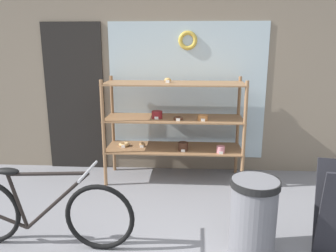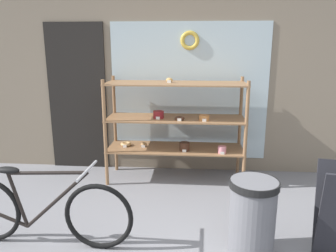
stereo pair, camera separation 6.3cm
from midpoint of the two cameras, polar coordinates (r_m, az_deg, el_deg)
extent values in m
cube|color=gray|center=(4.64, 0.51, 14.31)|extent=(5.62, 0.08, 3.64)
cube|color=silver|center=(4.63, 2.95, 5.96)|extent=(2.18, 0.02, 1.90)
cube|color=black|center=(4.92, -16.23, 4.72)|extent=(0.84, 0.03, 2.10)
torus|color=gold|center=(4.56, 3.06, 14.67)|extent=(0.26, 0.06, 0.26)
cylinder|color=#8E6642|center=(4.23, -11.57, -1.44)|extent=(0.04, 0.04, 1.38)
cylinder|color=#8E6642|center=(4.14, 12.69, -1.82)|extent=(0.04, 0.04, 1.38)
cylinder|color=#8E6642|center=(4.73, -9.93, 0.26)|extent=(0.04, 0.04, 1.38)
cylinder|color=#8E6642|center=(4.65, 11.68, -0.05)|extent=(0.04, 0.04, 1.38)
cube|color=#8E6642|center=(4.42, 0.61, -3.89)|extent=(1.80, 0.58, 0.02)
cube|color=#8E6642|center=(4.31, 0.62, 1.33)|extent=(1.80, 0.58, 0.02)
cube|color=#8E6642|center=(4.23, 0.64, 7.43)|extent=(1.80, 0.58, 0.02)
cylinder|color=maroon|center=(4.28, -2.35, 1.99)|extent=(0.14, 0.14, 0.09)
cube|color=white|center=(4.21, -2.45, 1.39)|extent=(0.05, 0.00, 0.04)
ellipsoid|color=tan|center=(4.25, -0.47, 8.00)|extent=(0.09, 0.08, 0.06)
cube|color=white|center=(4.20, -0.52, 7.75)|extent=(0.05, 0.00, 0.04)
cylinder|color=#C67F42|center=(4.18, 5.65, 1.46)|extent=(0.13, 0.13, 0.07)
cube|color=white|center=(4.11, 5.68, 1.05)|extent=(0.05, 0.00, 0.04)
ellipsoid|color=#AD7F4C|center=(4.46, -4.92, -3.23)|extent=(0.08, 0.07, 0.06)
cube|color=white|center=(4.42, -5.01, -3.56)|extent=(0.05, 0.00, 0.04)
cylinder|color=#422619|center=(4.29, 2.23, -3.56)|extent=(0.13, 0.13, 0.11)
cube|color=white|center=(4.23, 2.20, -4.34)|extent=(0.05, 0.00, 0.04)
cylinder|color=pink|center=(4.24, 8.73, -4.05)|extent=(0.11, 0.11, 0.09)
cube|color=white|center=(4.19, 8.79, -4.65)|extent=(0.05, 0.00, 0.04)
torus|color=#4C2D1E|center=(4.18, 1.36, 1.35)|extent=(0.13, 0.13, 0.04)
cube|color=white|center=(4.11, 1.32, 1.10)|extent=(0.05, 0.00, 0.04)
torus|color=tan|center=(4.52, -8.03, -3.18)|extent=(0.15, 0.15, 0.05)
cube|color=white|center=(4.45, -8.23, -3.55)|extent=(0.05, 0.00, 0.04)
torus|color=black|center=(3.06, -12.41, -15.29)|extent=(0.63, 0.07, 0.63)
cylinder|color=black|center=(3.13, -19.33, -12.28)|extent=(0.62, 0.06, 0.58)
cylinder|color=black|center=(3.05, -20.84, -7.79)|extent=(0.73, 0.06, 0.07)
cylinder|color=black|center=(3.30, -25.20, -11.82)|extent=(0.16, 0.04, 0.52)
cylinder|color=black|center=(3.44, -26.61, -14.38)|extent=(0.38, 0.05, 0.17)
ellipsoid|color=black|center=(3.23, -26.73, -7.04)|extent=(0.22, 0.10, 0.06)
cylinder|color=#B2B2B7|center=(2.90, -14.35, -7.61)|extent=(0.04, 0.46, 0.02)
cylinder|color=slate|center=(3.01, 13.99, -15.18)|extent=(0.39, 0.39, 0.69)
cylinder|color=black|center=(2.87, 14.37, -9.63)|extent=(0.42, 0.42, 0.06)
camera|label=1|loc=(0.03, -90.55, -0.14)|focal=35.00mm
camera|label=2|loc=(0.03, 89.45, 0.14)|focal=35.00mm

